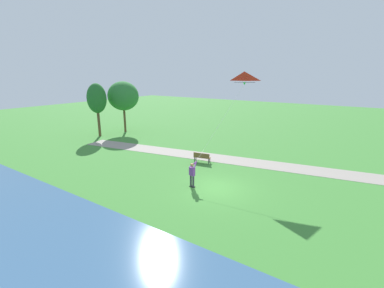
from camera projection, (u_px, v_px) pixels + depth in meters
ground_plane at (216, 188)px, 18.11m from camera, size 120.00×120.00×0.00m
walkway_path at (229, 160)px, 24.11m from camera, size 7.77×31.95×0.02m
person_kite_flyer at (192, 173)px, 18.02m from camera, size 0.63×0.51×1.83m
flying_kite at (244, 79)px, 20.04m from camera, size 5.50×2.10×5.95m
park_bench_near_walkway at (202, 157)px, 23.29m from camera, size 0.69×1.55×0.88m
tree_horizon_far at (97, 99)px, 32.21m from camera, size 2.38×2.23×6.56m
tree_lakeside_near at (123, 96)px, 34.62m from camera, size 3.90×4.15×6.72m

